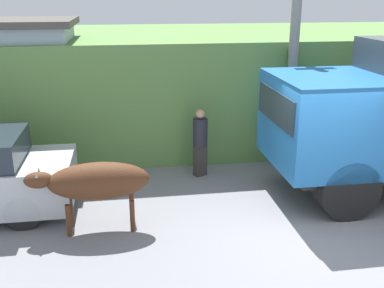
# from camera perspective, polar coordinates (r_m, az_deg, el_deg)

# --- Properties ---
(ground_plane) EXTENTS (60.00, 60.00, 0.00)m
(ground_plane) POSITION_cam_1_polar(r_m,az_deg,el_deg) (8.54, 15.43, -10.94)
(ground_plane) COLOR gray
(hillside_embankment) EXTENTS (32.00, 6.98, 3.01)m
(hillside_embankment) POSITION_cam_1_polar(r_m,az_deg,el_deg) (14.50, 4.54, 8.19)
(hillside_embankment) COLOR #608C47
(hillside_embankment) RESTS_ON ground_plane
(brown_cow) EXTENTS (2.18, 0.68, 1.29)m
(brown_cow) POSITION_cam_1_polar(r_m,az_deg,el_deg) (8.18, -12.09, -4.70)
(brown_cow) COLOR #512D19
(brown_cow) RESTS_ON ground_plane
(pedestrian_on_hill) EXTENTS (0.45, 0.45, 1.61)m
(pedestrian_on_hill) POSITION_cam_1_polar(r_m,az_deg,el_deg) (10.41, 1.04, 0.51)
(pedestrian_on_hill) COLOR #38332D
(pedestrian_on_hill) RESTS_ON ground_plane
(utility_pole) EXTENTS (0.90, 0.23, 5.10)m
(utility_pole) POSITION_cam_1_polar(r_m,az_deg,el_deg) (11.07, 12.70, 10.63)
(utility_pole) COLOR gray
(utility_pole) RESTS_ON ground_plane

